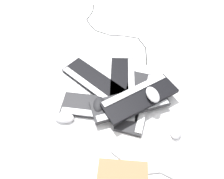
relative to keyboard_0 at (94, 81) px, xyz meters
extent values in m
plane|color=white|center=(-0.11, 0.10, -0.01)|extent=(3.20, 3.20, 0.00)
cube|color=black|center=(0.00, 0.00, 0.00)|extent=(0.46, 0.29, 0.02)
cube|color=silver|center=(0.02, 0.05, 0.01)|extent=(0.40, 0.18, 0.01)
cube|color=#232326|center=(-0.11, 0.17, 0.00)|extent=(0.46, 0.25, 0.02)
cube|color=#B2B5BA|center=(-0.13, 0.22, 0.01)|extent=(0.42, 0.13, 0.01)
cube|color=#232326|center=(-0.29, 0.05, 0.00)|extent=(0.19, 0.45, 0.02)
cube|color=silver|center=(-0.35, 0.04, 0.01)|extent=(0.07, 0.42, 0.01)
cube|color=black|center=(-0.18, -0.05, 0.00)|extent=(0.29, 0.46, 0.02)
cube|color=silver|center=(-0.23, -0.07, 0.01)|extent=(0.17, 0.41, 0.01)
cube|color=#232326|center=(-0.27, 0.09, 0.03)|extent=(0.44, 0.39, 0.02)
cube|color=#B2B5BA|center=(-0.31, 0.14, 0.04)|extent=(0.35, 0.29, 0.01)
cube|color=black|center=(-0.32, 0.06, 0.06)|extent=(0.39, 0.44, 0.02)
cube|color=silver|center=(-0.28, 0.02, 0.07)|extent=(0.29, 0.35, 0.01)
ellipsoid|color=black|center=(-0.11, 0.17, 0.04)|extent=(0.09, 0.12, 0.04)
ellipsoid|color=#B7B7BC|center=(-0.55, 0.15, 0.01)|extent=(0.08, 0.12, 0.04)
ellipsoid|color=#B7B7BC|center=(-0.38, 0.04, 0.10)|extent=(0.12, 0.13, 0.04)
ellipsoid|color=#B7B7BC|center=(0.04, 0.30, 0.01)|extent=(0.12, 0.09, 0.04)
cylinder|color=black|center=(-0.26, -0.30, -0.01)|extent=(0.03, 0.06, 0.01)
cylinder|color=black|center=(-0.24, -0.39, -0.01)|extent=(0.04, 0.11, 0.01)
cylinder|color=black|center=(-0.18, -0.48, -0.01)|extent=(0.09, 0.09, 0.01)
cylinder|color=black|center=(-0.08, -0.52, -0.01)|extent=(0.11, 0.02, 0.01)
cylinder|color=black|center=(0.02, -0.49, -0.01)|extent=(0.11, 0.04, 0.01)
cylinder|color=black|center=(0.14, -0.48, -0.01)|extent=(0.12, 0.02, 0.01)
cylinder|color=black|center=(0.23, -0.51, -0.01)|extent=(0.07, 0.05, 0.01)
cylinder|color=black|center=(0.30, -0.56, -0.01)|extent=(0.07, 0.07, 0.01)
cylinder|color=black|center=(0.33, -0.64, -0.01)|extent=(0.01, 0.09, 0.01)
cylinder|color=black|center=(0.33, -0.71, -0.01)|extent=(0.02, 0.05, 0.01)
cylinder|color=black|center=(0.35, -0.78, -0.01)|extent=(0.04, 0.09, 0.01)
sphere|color=black|center=(-0.27, -0.27, -0.01)|extent=(0.01, 0.01, 0.01)
sphere|color=black|center=(-0.26, -0.33, -0.01)|extent=(0.01, 0.01, 0.01)
sphere|color=black|center=(-0.22, -0.44, -0.01)|extent=(0.01, 0.01, 0.01)
sphere|color=black|center=(-0.14, -0.52, -0.01)|extent=(0.01, 0.01, 0.01)
sphere|color=black|center=(-0.03, -0.51, -0.01)|extent=(0.01, 0.01, 0.01)
sphere|color=black|center=(0.08, -0.48, -0.01)|extent=(0.01, 0.01, 0.01)
sphere|color=black|center=(0.20, -0.49, -0.01)|extent=(0.01, 0.01, 0.01)
sphere|color=black|center=(0.26, -0.53, -0.01)|extent=(0.01, 0.01, 0.01)
sphere|color=black|center=(0.33, -0.60, -0.01)|extent=(0.01, 0.01, 0.01)
sphere|color=black|center=(0.33, -0.68, -0.01)|extent=(0.01, 0.01, 0.01)
sphere|color=black|center=(0.34, -0.74, -0.01)|extent=(0.01, 0.01, 0.01)
sphere|color=black|center=(0.37, -0.82, -0.01)|extent=(0.01, 0.01, 0.01)
cylinder|color=#59595B|center=(-0.31, 0.40, -0.01)|extent=(0.07, 0.03, 0.01)
cylinder|color=#59595B|center=(-0.39, 0.43, -0.01)|extent=(0.09, 0.05, 0.01)
cylinder|color=#59595B|center=(-0.48, 0.43, -0.01)|extent=(0.11, 0.06, 0.01)
cylinder|color=#59595B|center=(-0.56, 0.40, -0.01)|extent=(0.06, 0.02, 0.01)
sphere|color=#59595B|center=(-0.27, 0.39, -0.01)|extent=(0.01, 0.01, 0.01)
sphere|color=#59595B|center=(-0.34, 0.41, -0.01)|extent=(0.01, 0.01, 0.01)
sphere|color=#59595B|center=(-0.43, 0.45, -0.01)|extent=(0.01, 0.01, 0.01)
sphere|color=#59595B|center=(-0.53, 0.40, -0.01)|extent=(0.01, 0.01, 0.01)
sphere|color=#59595B|center=(-0.59, 0.41, -0.01)|extent=(0.01, 0.01, 0.01)
camera|label=1|loc=(-0.43, 0.78, 1.07)|focal=35.00mm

